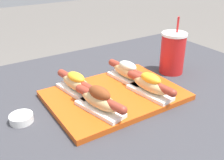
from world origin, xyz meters
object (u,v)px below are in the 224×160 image
object	(u,v)px
hot_dog_1	(150,85)
hot_dog_3	(128,71)
hot_dog_0	(100,100)
sauce_bowl	(21,118)
drink_cup	(173,53)
serving_tray	(115,95)
hot_dog_2	(76,83)

from	to	relation	value
hot_dog_1	hot_dog_3	bearing A→B (deg)	90.06
hot_dog_0	hot_dog_3	size ratio (longest dim) A/B	0.98
hot_dog_1	sauce_bowl	world-z (taller)	hot_dog_1
drink_cup	hot_dog_3	bearing A→B (deg)	178.37
serving_tray	hot_dog_1	size ratio (longest dim) A/B	2.13
hot_dog_0	sauce_bowl	world-z (taller)	hot_dog_0
hot_dog_2	sauce_bowl	xyz separation A→B (m)	(-0.20, -0.04, -0.04)
hot_dog_2	hot_dog_3	xyz separation A→B (m)	(0.20, -0.02, 0.00)
hot_dog_0	sauce_bowl	size ratio (longest dim) A/B	2.98
serving_tray	hot_dog_2	size ratio (longest dim) A/B	2.14
hot_dog_0	hot_dog_3	bearing A→B (deg)	33.15
drink_cup	hot_dog_2	bearing A→B (deg)	176.99
drink_cup	hot_dog_1	bearing A→B (deg)	-150.67
hot_dog_1	hot_dog_2	size ratio (longest dim) A/B	1.00
hot_dog_0	hot_dog_3	world-z (taller)	hot_dog_0
serving_tray	hot_dog_0	size ratio (longest dim) A/B	2.16
hot_dog_0	drink_cup	distance (m)	0.42
hot_dog_0	drink_cup	size ratio (longest dim) A/B	0.90
serving_tray	hot_dog_2	world-z (taller)	hot_dog_2
serving_tray	hot_dog_1	world-z (taller)	hot_dog_1
hot_dog_2	drink_cup	xyz separation A→B (m)	(0.41, -0.02, 0.03)
serving_tray	hot_dog_2	xyz separation A→B (m)	(-0.11, 0.07, 0.04)
serving_tray	sauce_bowl	xyz separation A→B (m)	(-0.30, 0.03, 0.00)
hot_dog_0	hot_dog_2	distance (m)	0.14
hot_dog_1	hot_dog_0	bearing A→B (deg)	179.30
hot_dog_2	hot_dog_0	bearing A→B (deg)	-86.77
hot_dog_1	sauce_bowl	distance (m)	0.41
drink_cup	serving_tray	bearing A→B (deg)	-170.20
hot_dog_1	sauce_bowl	bearing A→B (deg)	166.07
hot_dog_0	sauce_bowl	distance (m)	0.23
hot_dog_3	drink_cup	xyz separation A→B (m)	(0.21, -0.01, 0.03)
hot_dog_2	hot_dog_3	bearing A→B (deg)	-4.49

